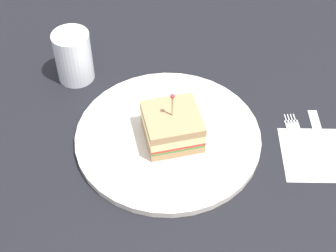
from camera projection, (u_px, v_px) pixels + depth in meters
The scene contains 7 objects.
ground_plane at pixel (168, 143), 82.27cm from camera, with size 112.69×112.69×2.00cm, color black.
plate at pixel (168, 137), 81.12cm from camera, with size 29.35×29.35×1.12cm, color silver.
sandwich_half_center at pixel (170, 128), 78.22cm from camera, with size 11.61×11.62×9.36cm.
drink_glass at pixel (75, 58), 88.74cm from camera, with size 6.41×6.41×9.25cm.
napkin at pixel (313, 154), 79.33cm from camera, with size 10.82×9.74×0.15cm, color beige.
fork at pixel (296, 136), 81.83cm from camera, with size 10.03×9.43×0.35cm.
knife at pixel (319, 136), 81.76cm from camera, with size 9.93×10.47×0.35cm.
Camera 1 is at (-36.18, 39.55, 61.48)cm, focal length 54.74 mm.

